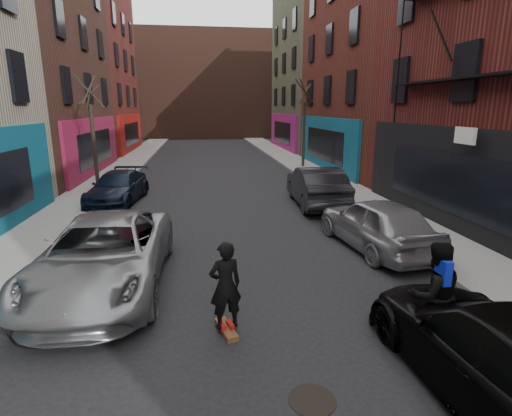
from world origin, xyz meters
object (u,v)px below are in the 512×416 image
object	(u,v)px
tree_right_far	(304,116)
parked_right_end	(316,186)
skateboard	(226,329)
skateboarder	(225,285)
parked_right_mid	(500,354)
parked_left_far	(104,254)
tree_left_far	(92,123)
pedestrian	(434,295)
parked_right_far	(377,223)
manhole	(312,400)
parked_left_end	(118,187)

from	to	relation	value
tree_right_far	parked_right_end	distance (m)	11.40
skateboard	skateboarder	distance (m)	0.90
parked_right_mid	skateboarder	distance (m)	4.41
parked_left_far	skateboarder	bearing A→B (deg)	-40.32
parked_left_far	parked_right_end	xyz separation A→B (m)	(7.18, 7.21, 0.02)
tree_left_far	tree_right_far	size ratio (longest dim) A/B	0.96
tree_left_far	tree_right_far	xyz separation A→B (m)	(12.40, 6.00, 0.15)
skateboard	skateboarder	bearing A→B (deg)	0.00
parked_right_mid	pedestrian	bearing A→B (deg)	-83.11
parked_right_end	skateboarder	world-z (taller)	skateboarder
parked_right_mid	parked_right_far	distance (m)	6.38
parked_left_far	skateboarder	world-z (taller)	skateboarder
parked_right_far	manhole	world-z (taller)	parked_right_far
tree_right_far	skateboarder	xyz separation A→B (m)	(-6.74, -20.40, -2.58)
tree_left_far	tree_right_far	bearing A→B (deg)	25.82
parked_right_far	parked_right_end	bearing A→B (deg)	-94.68
skateboard	manhole	size ratio (longest dim) A/B	1.14
parked_left_far	parked_right_mid	bearing A→B (deg)	-35.03
manhole	skateboarder	bearing A→B (deg)	118.97
tree_left_far	skateboarder	distance (m)	15.66
parked_right_far	skateboarder	world-z (taller)	skateboarder
parked_left_end	pedestrian	distance (m)	14.44
skateboard	parked_left_far	bearing A→B (deg)	123.62
tree_right_far	parked_right_end	bearing A→B (deg)	-101.58
tree_left_far	parked_right_mid	distance (m)	19.37
parked_left_end	pedestrian	world-z (taller)	pedestrian
parked_left_end	manhole	distance (m)	14.32
tree_right_far	parked_right_far	bearing A→B (deg)	-96.94
tree_left_far	pedestrian	bearing A→B (deg)	-59.05
parked_right_end	tree_left_far	bearing A→B (deg)	-22.42
tree_right_far	skateboarder	bearing A→B (deg)	-108.29
parked_left_far	skateboarder	size ratio (longest dim) A/B	3.47
manhole	skateboard	bearing A→B (deg)	118.97
parked_left_end	skateboarder	size ratio (longest dim) A/B	2.75
parked_left_end	parked_right_far	bearing A→B (deg)	-32.44
parked_left_far	tree_right_far	bearing A→B (deg)	63.54
parked_left_far	skateboard	bearing A→B (deg)	-40.32
parked_left_far	manhole	world-z (taller)	parked_left_far
skateboard	manhole	xyz separation A→B (m)	(1.11, -2.01, -0.04)
tree_right_far	parked_left_end	xyz separation A→B (m)	(-10.80, -9.07, -2.85)
manhole	parked_right_far	bearing A→B (deg)	58.73
manhole	parked_right_end	bearing A→B (deg)	73.57
parked_left_far	pedestrian	bearing A→B (deg)	-26.85
parked_left_far	parked_right_far	world-z (taller)	parked_left_far
skateboard	pedestrian	size ratio (longest dim) A/B	0.41
tree_left_far	parked_right_mid	bearing A→B (deg)	-60.66
skateboarder	manhole	bearing A→B (deg)	103.94
parked_right_far	skateboarder	distance (m)	6.19
parked_right_far	parked_left_far	bearing A→B (deg)	5.46
parked_left_end	parked_right_mid	size ratio (longest dim) A/B	0.93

